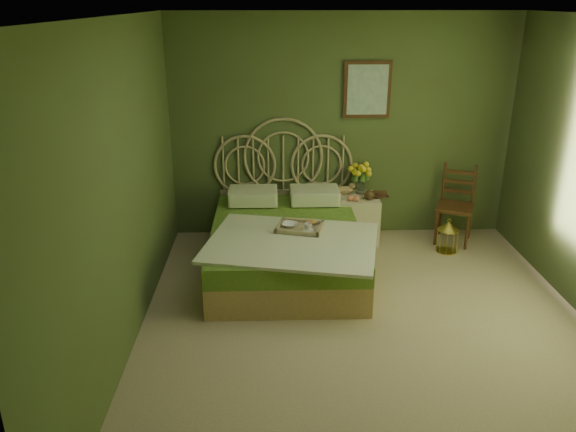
{
  "coord_description": "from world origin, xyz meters",
  "views": [
    {
      "loc": [
        -0.83,
        -4.22,
        2.71
      ],
      "look_at": [
        -0.67,
        1.0,
        0.69
      ],
      "focal_mm": 35.0,
      "sensor_mm": 36.0,
      "label": 1
    }
  ],
  "objects_px": {
    "bed": "(286,241)",
    "nightstand": "(357,212)",
    "chair": "(454,199)",
    "birdcage": "(447,237)"
  },
  "relations": [
    {
      "from": "bed",
      "to": "birdcage",
      "type": "xyz_separation_m",
      "value": [
        1.86,
        0.36,
        -0.14
      ]
    },
    {
      "from": "bed",
      "to": "nightstand",
      "type": "bearing_deg",
      "value": 40.91
    },
    {
      "from": "chair",
      "to": "nightstand",
      "type": "bearing_deg",
      "value": -158.46
    },
    {
      "from": "nightstand",
      "to": "chair",
      "type": "height_order",
      "value": "nightstand"
    },
    {
      "from": "bed",
      "to": "birdcage",
      "type": "bearing_deg",
      "value": 10.85
    },
    {
      "from": "chair",
      "to": "birdcage",
      "type": "height_order",
      "value": "chair"
    },
    {
      "from": "birdcage",
      "to": "chair",
      "type": "bearing_deg",
      "value": 67.51
    },
    {
      "from": "bed",
      "to": "chair",
      "type": "bearing_deg",
      "value": 19.56
    },
    {
      "from": "bed",
      "to": "chair",
      "type": "relative_size",
      "value": 2.5
    },
    {
      "from": "bed",
      "to": "nightstand",
      "type": "xyz_separation_m",
      "value": [
        0.87,
        0.75,
        0.04
      ]
    }
  ]
}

